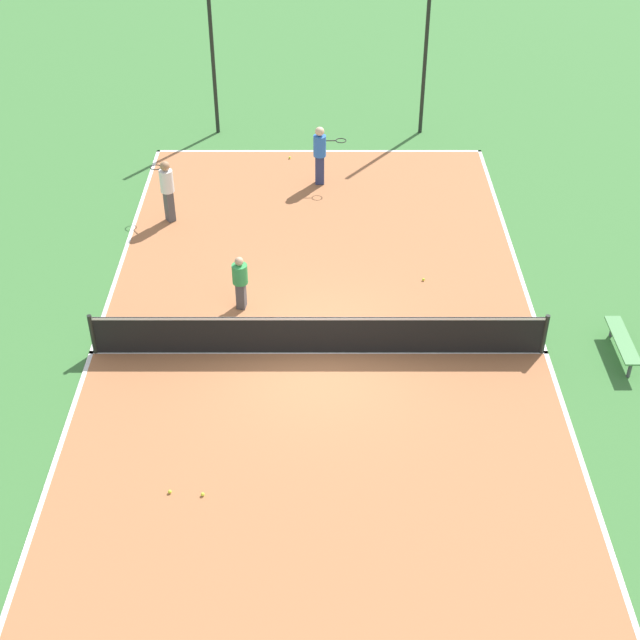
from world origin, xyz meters
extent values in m
plane|color=#3D7538|center=(0.00, 0.00, 0.00)|extent=(80.00, 80.00, 0.00)
cube|color=#AD6B42|center=(0.00, 0.00, 0.01)|extent=(10.06, 20.16, 0.02)
cube|color=white|center=(-4.98, 0.00, 0.02)|extent=(0.10, 20.16, 0.00)
cube|color=white|center=(4.98, 0.00, 0.02)|extent=(0.10, 20.16, 0.00)
cube|color=white|center=(0.00, 10.03, 0.02)|extent=(10.06, 0.10, 0.00)
cube|color=white|center=(0.00, 0.00, 0.02)|extent=(10.06, 0.10, 0.00)
cylinder|color=black|center=(-4.88, 0.00, 0.52)|extent=(0.10, 0.10, 0.99)
cylinder|color=black|center=(4.88, 0.00, 0.52)|extent=(0.10, 0.10, 0.99)
cube|color=black|center=(0.00, 0.00, 0.50)|extent=(9.76, 0.03, 0.94)
cube|color=white|center=(0.00, 0.00, 0.94)|extent=(9.76, 0.04, 0.06)
cube|color=#4C8C4C|center=(6.56, -0.09, 0.43)|extent=(0.36, 1.71, 0.04)
cylinder|color=#4C4C51|center=(6.56, -0.80, 0.21)|extent=(0.08, 0.08, 0.41)
cylinder|color=#4C4C51|center=(6.56, 0.62, 0.21)|extent=(0.08, 0.08, 0.41)
cube|color=#4C4C51|center=(-1.80, 1.72, 0.36)|extent=(0.24, 0.28, 0.68)
cylinder|color=green|center=(-1.80, 1.72, 0.94)|extent=(0.41, 0.41, 0.48)
sphere|color=tan|center=(-1.80, 1.72, 1.28)|extent=(0.20, 0.20, 0.20)
cube|color=navy|center=(0.02, 7.90, 0.46)|extent=(0.26, 0.21, 0.87)
cylinder|color=blue|center=(0.02, 7.90, 1.20)|extent=(0.37, 0.37, 0.61)
sphere|color=beige|center=(0.02, 7.90, 1.64)|extent=(0.26, 0.26, 0.26)
cylinder|color=#262626|center=(0.34, 7.91, 1.35)|extent=(0.28, 0.04, 0.03)
torus|color=black|center=(0.62, 7.92, 1.35)|extent=(0.31, 0.31, 0.02)
cube|color=#4C4C51|center=(-4.01, 5.77, 0.46)|extent=(0.31, 0.32, 0.87)
cylinder|color=white|center=(-4.01, 5.77, 1.20)|extent=(0.50, 0.50, 0.61)
sphere|color=#A87A56|center=(-4.01, 5.77, 1.63)|extent=(0.26, 0.26, 0.26)
cylinder|color=#262626|center=(-4.20, 6.04, 1.35)|extent=(0.18, 0.25, 0.03)
torus|color=black|center=(-4.36, 6.27, 1.35)|extent=(0.42, 0.42, 0.02)
sphere|color=#CCE033|center=(-2.09, -4.18, 0.06)|extent=(0.07, 0.07, 0.07)
sphere|color=#CCE033|center=(-2.70, -4.12, 0.06)|extent=(0.07, 0.07, 0.07)
sphere|color=#CCE033|center=(-0.89, 9.50, 0.06)|extent=(0.07, 0.07, 0.07)
sphere|color=#CCE033|center=(2.56, 2.82, 0.06)|extent=(0.07, 0.07, 0.07)
cylinder|color=black|center=(-3.26, 11.46, 2.41)|extent=(0.12, 0.12, 4.82)
cylinder|color=black|center=(3.26, 11.46, 2.41)|extent=(0.12, 0.12, 4.82)
camera|label=1|loc=(0.03, -15.27, 12.15)|focal=50.00mm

